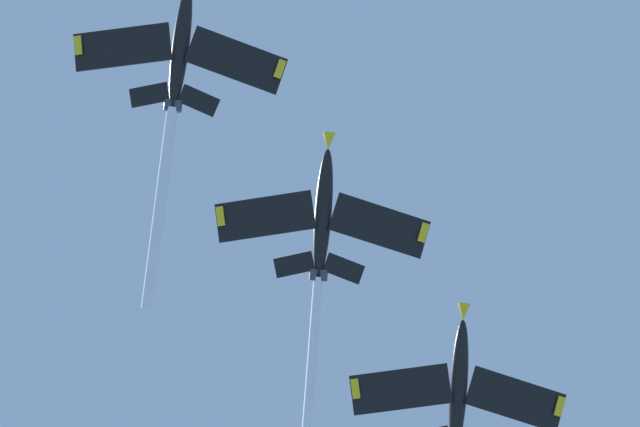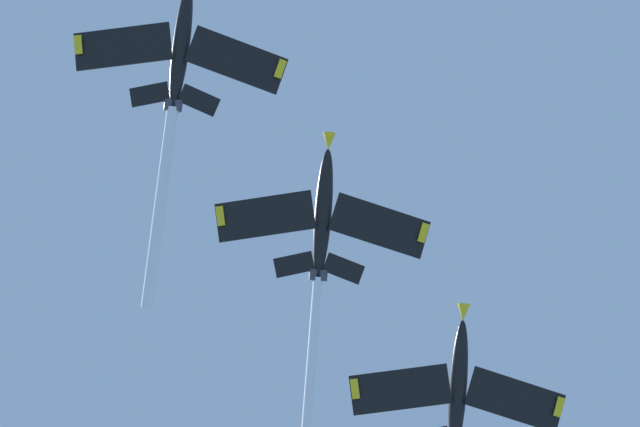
% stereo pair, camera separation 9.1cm
% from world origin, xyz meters
% --- Properties ---
extents(jet_lead, '(28.64, 20.03, 16.33)m').
position_xyz_m(jet_lead, '(14.65, -1.17, 97.76)').
color(jet_lead, black).
extents(jet_second, '(32.65, 19.96, 18.02)m').
position_xyz_m(jet_second, '(25.81, -17.26, 91.76)').
color(jet_second, black).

